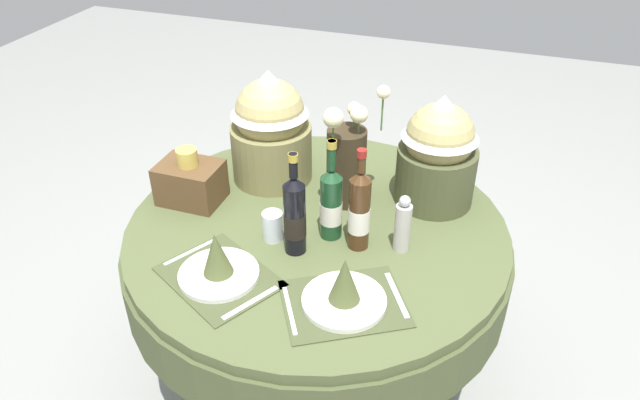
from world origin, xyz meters
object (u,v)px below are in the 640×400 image
(wine_bottle_left, at_px, (295,215))
(wine_bottle_centre, at_px, (359,210))
(gift_tub_back_right, at_px, (439,147))
(tumbler_near_left, at_px, (273,226))
(dining_table, at_px, (317,256))
(place_setting_left, at_px, (218,265))
(wine_bottle_right, at_px, (331,203))
(place_setting_right, at_px, (344,291))
(pepper_mill, at_px, (403,225))
(gift_tub_back_left, at_px, (270,123))
(woven_basket_side_left, at_px, (190,181))
(flower_vase, at_px, (347,160))

(wine_bottle_left, xyz_separation_m, wine_bottle_centre, (0.18, 0.09, 0.00))
(gift_tub_back_right, bearing_deg, tumbler_near_left, -138.47)
(dining_table, bearing_deg, tumbler_near_left, -133.21)
(place_setting_left, distance_m, wine_bottle_right, 0.40)
(wine_bottle_left, relative_size, wine_bottle_centre, 1.00)
(wine_bottle_left, bearing_deg, tumbler_near_left, 160.56)
(place_setting_right, xyz_separation_m, pepper_mill, (0.10, 0.30, 0.04))
(gift_tub_back_left, relative_size, gift_tub_back_right, 1.06)
(dining_table, xyz_separation_m, place_setting_left, (-0.19, -0.34, 0.18))
(wine_bottle_left, height_order, tumbler_near_left, wine_bottle_left)
(dining_table, height_order, wine_bottle_right, wine_bottle_right)
(place_setting_left, xyz_separation_m, place_setting_right, (0.38, 0.01, 0.00))
(place_setting_left, bearing_deg, pepper_mill, 32.82)
(dining_table, bearing_deg, place_setting_left, -118.60)
(wine_bottle_centre, relative_size, woven_basket_side_left, 1.62)
(place_setting_left, xyz_separation_m, wine_bottle_left, (0.17, 0.20, 0.09))
(place_setting_left, relative_size, wine_bottle_right, 1.22)
(dining_table, height_order, place_setting_right, place_setting_right)
(wine_bottle_left, distance_m, gift_tub_back_left, 0.46)
(gift_tub_back_left, bearing_deg, gift_tub_back_right, 3.77)
(pepper_mill, xyz_separation_m, woven_basket_side_left, (-0.76, 0.03, -0.01))
(flower_vase, height_order, pepper_mill, flower_vase)
(gift_tub_back_right, bearing_deg, pepper_mill, -98.02)
(pepper_mill, relative_size, woven_basket_side_left, 0.93)
(flower_vase, bearing_deg, wine_bottle_right, -86.31)
(dining_table, bearing_deg, gift_tub_back_left, 137.25)
(place_setting_left, distance_m, flower_vase, 0.58)
(dining_table, distance_m, woven_basket_side_left, 0.51)
(wine_bottle_centre, bearing_deg, wine_bottle_left, -154.29)
(pepper_mill, bearing_deg, place_setting_left, -147.18)
(wine_bottle_right, bearing_deg, place_setting_right, -65.19)
(place_setting_left, relative_size, woven_basket_side_left, 1.98)
(wine_bottle_centre, xyz_separation_m, gift_tub_back_left, (-0.42, 0.30, 0.09))
(wine_bottle_right, relative_size, pepper_mill, 1.74)
(place_setting_right, bearing_deg, wine_bottle_left, 139.67)
(wine_bottle_left, distance_m, woven_basket_side_left, 0.47)
(place_setting_right, bearing_deg, woven_basket_side_left, 153.57)
(place_setting_left, relative_size, tumbler_near_left, 4.28)
(place_setting_left, distance_m, gift_tub_back_left, 0.61)
(gift_tub_back_right, bearing_deg, place_setting_right, -102.89)
(tumbler_near_left, height_order, woven_basket_side_left, woven_basket_side_left)
(place_setting_right, height_order, wine_bottle_right, wine_bottle_right)
(pepper_mill, bearing_deg, dining_table, 173.27)
(place_setting_left, height_order, wine_bottle_right, wine_bottle_right)
(place_setting_right, relative_size, woven_basket_side_left, 1.99)
(place_setting_right, distance_m, gift_tub_back_left, 0.75)
(place_setting_left, xyz_separation_m, woven_basket_side_left, (-0.28, 0.34, 0.03))
(place_setting_left, relative_size, wine_bottle_centre, 1.22)
(dining_table, distance_m, tumbler_near_left, 0.24)
(dining_table, relative_size, place_setting_right, 3.05)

